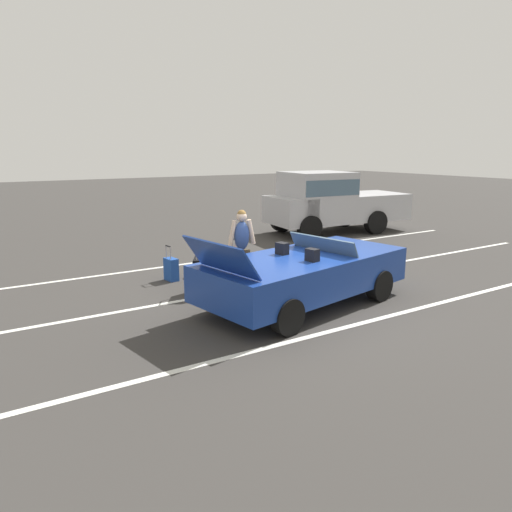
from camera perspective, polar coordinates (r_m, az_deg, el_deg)
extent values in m
plane|color=#383533|center=(8.91, 5.73, -5.88)|extent=(80.00, 80.00, 0.00)
cube|color=silver|center=(7.99, 11.40, -8.34)|extent=(18.00, 0.12, 0.01)
cube|color=silver|center=(10.01, 0.84, -3.70)|extent=(18.00, 0.12, 0.01)
cube|color=silver|center=(12.30, -5.92, -0.62)|extent=(18.00, 0.12, 0.01)
cube|color=navy|center=(8.73, 5.82, -2.03)|extent=(4.35, 2.49, 0.64)
cube|color=navy|center=(9.84, 11.41, -1.18)|extent=(1.60, 1.89, 0.38)
cube|color=slate|center=(9.00, 8.08, 1.44)|extent=(0.46, 1.56, 0.31)
cube|color=black|center=(8.73, 3.18, 0.92)|extent=(0.20, 0.25, 0.22)
cube|color=black|center=(8.24, 6.84, 0.13)|extent=(0.20, 0.25, 0.22)
cube|color=navy|center=(7.29, -4.38, -0.13)|extent=(0.66, 1.54, 0.54)
cylinder|color=black|center=(10.25, 7.18, -1.66)|extent=(0.63, 0.33, 0.60)
cylinder|color=black|center=(9.32, 14.75, -3.47)|extent=(0.63, 0.33, 0.60)
cylinder|color=black|center=(8.55, -4.04, -4.55)|extent=(0.63, 0.33, 0.60)
cylinder|color=black|center=(7.41, 3.81, -7.33)|extent=(0.63, 0.33, 0.60)
cube|color=black|center=(9.47, -6.63, -2.42)|extent=(0.48, 0.56, 0.74)
cube|color=black|center=(9.47, -5.72, -2.75)|extent=(0.21, 0.34, 0.41)
cylinder|color=gray|center=(9.48, -7.11, 0.90)|extent=(0.03, 0.03, 0.33)
cylinder|color=gray|center=(9.22, -7.27, 0.56)|extent=(0.03, 0.03, 0.33)
cylinder|color=black|center=(9.32, -7.22, 1.72)|extent=(0.16, 0.24, 0.03)
sphere|color=black|center=(9.74, -7.11, -4.15)|extent=(0.04, 0.04, 0.04)
sphere|color=black|center=(9.42, -7.31, -4.75)|extent=(0.04, 0.04, 0.04)
cube|color=red|center=(10.56, -2.31, -1.08)|extent=(0.46, 0.45, 0.62)
cube|color=maroon|center=(10.54, -1.63, -1.37)|extent=(0.25, 0.24, 0.34)
cylinder|color=gray|center=(10.58, -2.50, 1.45)|extent=(0.03, 0.03, 0.28)
cylinder|color=gray|center=(10.38, -2.86, 1.21)|extent=(0.03, 0.03, 0.28)
cylinder|color=black|center=(10.45, -2.69, 2.08)|extent=(0.18, 0.17, 0.03)
sphere|color=black|center=(10.79, -2.54, -2.37)|extent=(0.04, 0.04, 0.04)
sphere|color=black|center=(10.53, -2.99, -2.76)|extent=(0.04, 0.04, 0.04)
cube|color=#1E479E|center=(10.57, -10.25, -1.61)|extent=(0.25, 0.36, 0.50)
cube|color=navy|center=(10.63, -9.72, -1.71)|extent=(0.06, 0.27, 0.28)
cylinder|color=gray|center=(10.53, -10.84, 0.51)|extent=(0.02, 0.02, 0.28)
cylinder|color=gray|center=(10.37, -10.34, 0.34)|extent=(0.02, 0.02, 0.28)
cylinder|color=black|center=(10.42, -10.62, 1.18)|extent=(0.05, 0.19, 0.03)
sphere|color=black|center=(10.69, -10.86, -2.74)|extent=(0.04, 0.04, 0.04)
sphere|color=black|center=(10.49, -10.23, -3.01)|extent=(0.04, 0.04, 0.04)
ellipsoid|color=#991E8C|center=(10.83, -6.74, -1.68)|extent=(0.47, 0.70, 0.30)
torus|color=black|center=(10.78, -6.77, -0.76)|extent=(0.46, 0.46, 0.02)
cylinder|color=#4C3F2D|center=(9.81, -1.15, -1.56)|extent=(0.18, 0.18, 0.82)
cylinder|color=#4C3F2D|center=(9.75, -2.26, -1.66)|extent=(0.18, 0.18, 0.82)
ellipsoid|color=#334C8C|center=(9.62, -1.73, 2.48)|extent=(0.36, 0.28, 0.60)
sphere|color=beige|center=(9.56, -1.75, 4.81)|extent=(0.21, 0.21, 0.21)
sphere|color=olive|center=(9.55, -1.75, 5.09)|extent=(0.18, 0.18, 0.18)
cylinder|color=beige|center=(9.68, -0.59, 2.95)|extent=(0.21, 0.13, 0.53)
cylinder|color=beige|center=(9.55, -2.90, 2.79)|extent=(0.21, 0.13, 0.53)
cube|color=#B2B2B7|center=(15.62, 4.09, 5.48)|extent=(1.27, 1.99, 0.90)
cube|color=#B2B2B7|center=(16.13, 7.37, 7.07)|extent=(2.27, 2.09, 1.70)
cube|color=slate|center=(16.09, 7.40, 8.42)|extent=(2.23, 2.10, 0.51)
cube|color=#B2B2B7|center=(17.48, 13.39, 5.95)|extent=(2.57, 2.12, 0.90)
cylinder|color=black|center=(15.04, 6.53, 3.40)|extent=(0.82, 0.35, 0.80)
cylinder|color=black|center=(16.57, 3.15, 4.34)|extent=(0.82, 0.35, 0.80)
cylinder|color=black|center=(16.62, 14.32, 3.99)|extent=(0.82, 0.35, 0.80)
cylinder|color=black|center=(18.02, 10.60, 4.83)|extent=(0.82, 0.35, 0.80)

